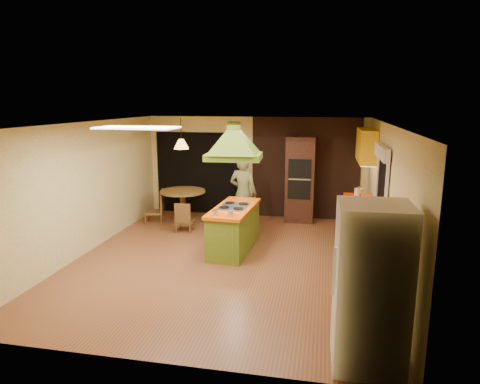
% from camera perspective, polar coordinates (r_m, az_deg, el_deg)
% --- Properties ---
extents(ground, '(6.50, 6.50, 0.00)m').
position_cam_1_polar(ground, '(8.01, -1.77, -9.02)').
color(ground, brown).
rests_on(ground, ground).
extents(room_walls, '(5.50, 6.50, 6.50)m').
position_cam_1_polar(room_walls, '(7.65, -1.83, -0.26)').
color(room_walls, beige).
rests_on(room_walls, ground).
extents(ceiling_plane, '(6.50, 6.50, 0.00)m').
position_cam_1_polar(ceiling_plane, '(7.49, -1.90, 9.13)').
color(ceiling_plane, silver).
rests_on(ceiling_plane, room_walls).
extents(brick_panel, '(2.64, 0.03, 2.50)m').
position_cam_1_polar(brick_panel, '(10.65, 8.71, 3.10)').
color(brick_panel, '#381E14').
rests_on(brick_panel, ground).
extents(nook_opening, '(2.20, 0.03, 2.10)m').
position_cam_1_polar(nook_opening, '(11.14, -5.60, 2.53)').
color(nook_opening, black).
rests_on(nook_opening, ground).
extents(right_counter, '(0.62, 3.05, 0.92)m').
position_cam_1_polar(right_counter, '(8.28, 16.02, -5.42)').
color(right_counter, olive).
rests_on(right_counter, ground).
extents(upper_cabinets, '(0.34, 1.40, 0.70)m').
position_cam_1_polar(upper_cabinets, '(9.57, 16.51, 5.97)').
color(upper_cabinets, yellow).
rests_on(upper_cabinets, room_walls).
extents(window_right, '(0.12, 1.35, 1.06)m').
position_cam_1_polar(window_right, '(7.83, 18.49, 3.28)').
color(window_right, black).
rests_on(window_right, room_walls).
extents(fluor_panel, '(1.20, 0.60, 0.03)m').
position_cam_1_polar(fluor_panel, '(6.71, -13.57, 8.33)').
color(fluor_panel, white).
rests_on(fluor_panel, ceiling_plane).
extents(kitchen_island, '(0.81, 1.78, 0.89)m').
position_cam_1_polar(kitchen_island, '(8.39, -0.81, -4.83)').
color(kitchen_island, olive).
rests_on(kitchen_island, ground).
extents(range_hood, '(1.07, 0.80, 0.79)m').
position_cam_1_polar(range_hood, '(8.06, -0.84, 7.56)').
color(range_hood, '#58741D').
rests_on(range_hood, ceiling_plane).
extents(man, '(0.71, 0.54, 1.74)m').
position_cam_1_polar(man, '(9.45, 0.43, -0.23)').
color(man, brown).
rests_on(man, ground).
extents(refrigerator, '(0.78, 0.74, 1.84)m').
position_cam_1_polar(refrigerator, '(4.91, 17.04, -12.02)').
color(refrigerator, white).
rests_on(refrigerator, ground).
extents(wall_oven, '(0.68, 0.60, 2.06)m').
position_cam_1_polar(wall_oven, '(10.41, 8.02, 1.70)').
color(wall_oven, '#472217').
rests_on(wall_oven, ground).
extents(dining_table, '(1.07, 1.07, 0.80)m').
position_cam_1_polar(dining_table, '(10.30, -7.62, -1.06)').
color(dining_table, brown).
rests_on(dining_table, ground).
extents(chair_left, '(0.53, 0.53, 0.80)m').
position_cam_1_polar(chair_left, '(10.49, -11.40, -1.87)').
color(chair_left, brown).
rests_on(chair_left, ground).
extents(chair_near, '(0.40, 0.40, 0.68)m').
position_cam_1_polar(chair_near, '(9.68, -7.42, -3.28)').
color(chair_near, brown).
rests_on(chair_near, ground).
extents(pendant_lamp, '(0.42, 0.42, 0.23)m').
position_cam_1_polar(pendant_lamp, '(10.08, -7.84, 6.35)').
color(pendant_lamp, '#FF9E3F').
rests_on(pendant_lamp, ceiling_plane).
extents(canister_large, '(0.22, 0.22, 0.25)m').
position_cam_1_polar(canister_large, '(8.89, 15.52, -0.33)').
color(canister_large, '#F5E9C5').
rests_on(canister_large, right_counter).
extents(canister_medium, '(0.16, 0.16, 0.17)m').
position_cam_1_polar(canister_medium, '(8.57, 15.67, -1.05)').
color(canister_medium, beige).
rests_on(canister_medium, right_counter).
extents(canister_small, '(0.15, 0.15, 0.16)m').
position_cam_1_polar(canister_small, '(8.48, 15.71, -1.23)').
color(canister_small, beige).
rests_on(canister_small, right_counter).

